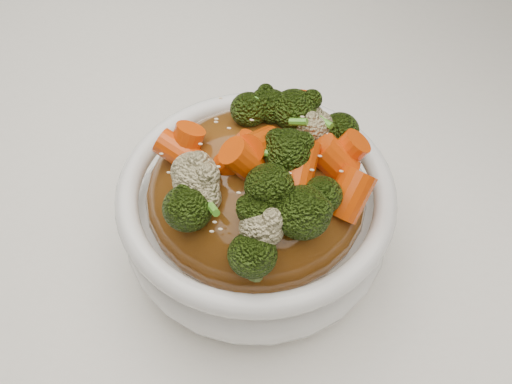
% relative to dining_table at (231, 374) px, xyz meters
% --- Properties ---
extents(dining_table, '(1.20, 0.80, 0.75)m').
position_rel_dining_table_xyz_m(dining_table, '(0.00, 0.00, 0.00)').
color(dining_table, brown).
rests_on(dining_table, floor).
extents(tablecloth, '(1.20, 0.80, 0.04)m').
position_rel_dining_table_xyz_m(tablecloth, '(0.00, 0.00, 0.35)').
color(tablecloth, white).
rests_on(tablecloth, dining_table).
extents(bowl, '(0.27, 0.27, 0.08)m').
position_rel_dining_table_xyz_m(bowl, '(0.04, -0.03, 0.42)').
color(bowl, white).
rests_on(bowl, tablecloth).
extents(sauce_base, '(0.22, 0.22, 0.09)m').
position_rel_dining_table_xyz_m(sauce_base, '(0.04, -0.03, 0.44)').
color(sauce_base, '#5E3410').
rests_on(sauce_base, bowl).
extents(carrots, '(0.22, 0.22, 0.05)m').
position_rel_dining_table_xyz_m(carrots, '(0.04, -0.03, 0.50)').
color(carrots, '#D84507').
rests_on(carrots, sauce_base).
extents(broccoli, '(0.22, 0.22, 0.04)m').
position_rel_dining_table_xyz_m(broccoli, '(0.04, -0.03, 0.50)').
color(broccoli, black).
rests_on(broccoli, sauce_base).
extents(cauliflower, '(0.22, 0.22, 0.03)m').
position_rel_dining_table_xyz_m(cauliflower, '(0.04, -0.03, 0.50)').
color(cauliflower, tan).
rests_on(cauliflower, sauce_base).
extents(scallions, '(0.16, 0.16, 0.02)m').
position_rel_dining_table_xyz_m(scallions, '(0.04, -0.03, 0.51)').
color(scallions, '#4B9823').
rests_on(scallions, sauce_base).
extents(sesame_seeds, '(0.19, 0.19, 0.01)m').
position_rel_dining_table_xyz_m(sesame_seeds, '(0.04, -0.03, 0.51)').
color(sesame_seeds, beige).
rests_on(sesame_seeds, sauce_base).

